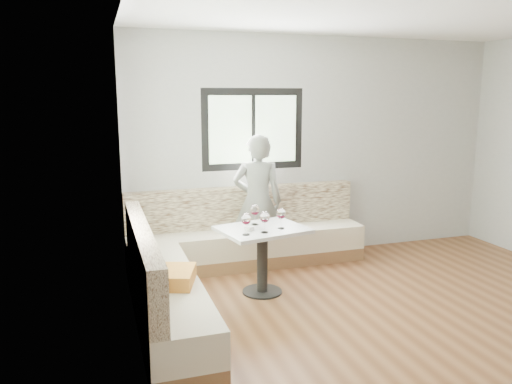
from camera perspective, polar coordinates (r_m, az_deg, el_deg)
room at (r=4.44m, az=19.59°, el=1.99°), size 5.01×5.01×2.81m
banquette at (r=5.43m, az=-4.56°, el=-7.57°), size 2.90×2.80×0.95m
table at (r=5.23m, az=0.73°, el=-5.99°), size 0.98×0.83×0.71m
person at (r=5.95m, az=0.18°, el=-1.13°), size 0.68×0.54×1.62m
olive_ramekin at (r=5.09m, az=-0.78°, el=-4.14°), size 0.10×0.10×0.04m
wine_glass_a at (r=4.89m, az=-1.13°, el=-3.18°), size 0.10×0.10×0.22m
wine_glass_b at (r=4.96m, az=1.00°, el=-2.96°), size 0.10×0.10×0.22m
wine_glass_c at (r=5.12m, az=2.89°, el=-2.54°), size 0.10×0.10×0.22m
wine_glass_d at (r=5.27m, az=-0.12°, el=-2.15°), size 0.10×0.10×0.22m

